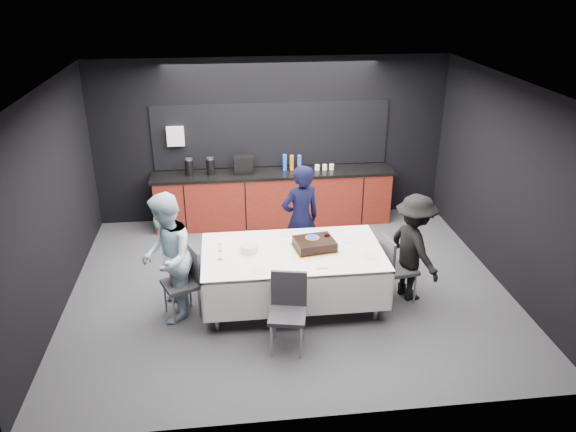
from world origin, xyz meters
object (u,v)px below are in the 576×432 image
object	(u,v)px
champagne_flute	(219,248)
chair_right	(394,264)
person_center	(301,220)
person_left	(167,258)
party_table	(293,260)
chair_left	(186,277)
chair_near	(288,306)
person_right	(414,248)
cake_assembly	(315,244)
plate_stack	(249,248)

from	to	relation	value
champagne_flute	chair_right	distance (m)	2.30
person_center	chair_right	bearing A→B (deg)	121.17
person_center	person_left	world-z (taller)	person_left
party_table	person_center	world-z (taller)	person_center
chair_left	chair_near	distance (m)	1.44
person_right	champagne_flute	bearing A→B (deg)	75.26
cake_assembly	plate_stack	bearing A→B (deg)	179.16
party_table	chair_near	xyz separation A→B (m)	(-0.16, -0.88, -0.11)
chair_left	person_right	distance (m)	2.98
party_table	chair_right	size ratio (longest dim) A/B	2.51
party_table	chair_right	world-z (taller)	chair_right
person_left	cake_assembly	bearing A→B (deg)	93.03
champagne_flute	person_center	bearing A→B (deg)	40.81
cake_assembly	chair_right	world-z (taller)	cake_assembly
person_left	person_right	size ratio (longest dim) A/B	1.13
chair_right	champagne_flute	bearing A→B (deg)	-178.33
chair_right	person_left	size ratio (longest dim) A/B	0.55
chair_near	person_left	world-z (taller)	person_left
plate_stack	chair_left	bearing A→B (deg)	-171.53
person_left	person_right	distance (m)	3.19
chair_right	person_right	world-z (taller)	person_right
plate_stack	chair_right	distance (m)	1.92
cake_assembly	chair_right	distance (m)	1.10
person_left	party_table	bearing A→B (deg)	92.68
party_table	person_center	bearing A→B (deg)	75.52
plate_stack	person_right	bearing A→B (deg)	-1.53
chair_left	person_center	distance (m)	1.87
chair_near	person_center	size ratio (longest dim) A/B	0.56
chair_left	plate_stack	bearing A→B (deg)	8.47
cake_assembly	person_left	xyz separation A→B (m)	(-1.87, -0.14, -0.01)
cake_assembly	person_left	world-z (taller)	person_left
party_table	person_right	distance (m)	1.61
champagne_flute	chair_right	world-z (taller)	champagne_flute
chair_right	chair_near	size ratio (longest dim) A/B	1.00
party_table	chair_left	xyz separation A→B (m)	(-1.36, -0.08, -0.11)
party_table	plate_stack	xyz separation A→B (m)	(-0.55, 0.04, 0.19)
plate_stack	person_right	xyz separation A→B (m)	(2.16, -0.06, -0.09)
cake_assembly	chair_left	size ratio (longest dim) A/B	0.64
plate_stack	person_center	xyz separation A→B (m)	(0.78, 0.83, -0.01)
chair_right	person_left	xyz separation A→B (m)	(-2.92, -0.05, 0.30)
party_table	chair_left	bearing A→B (deg)	-176.75
champagne_flute	person_left	bearing A→B (deg)	178.49
chair_near	chair_left	bearing A→B (deg)	146.28
chair_right	party_table	bearing A→B (deg)	177.48
chair_left	chair_right	bearing A→B (deg)	0.39
champagne_flute	chair_left	xyz separation A→B (m)	(-0.44, 0.05, -0.40)
party_table	chair_near	bearing A→B (deg)	-100.50
champagne_flute	party_table	bearing A→B (deg)	7.69
chair_left	chair_near	world-z (taller)	same
cake_assembly	plate_stack	world-z (taller)	cake_assembly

